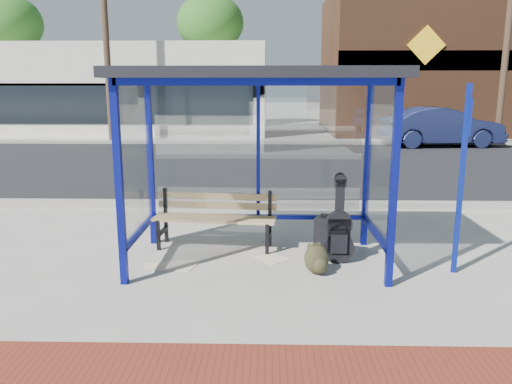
{
  "coord_description": "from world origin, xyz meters",
  "views": [
    {
      "loc": [
        0.13,
        -6.08,
        2.23
      ],
      "look_at": [
        -0.02,
        0.2,
        0.88
      ],
      "focal_mm": 35.0,
      "sensor_mm": 36.0,
      "label": 1
    }
  ],
  "objects_px": {
    "guitar_bag": "(339,232)",
    "suitcase": "(328,238)",
    "bench": "(215,215)",
    "backpack": "(317,260)",
    "parked_car": "(441,127)"
  },
  "relations": [
    {
      "from": "guitar_bag",
      "to": "suitcase",
      "type": "xyz_separation_m",
      "value": [
        -0.11,
        0.17,
        -0.13
      ]
    },
    {
      "from": "bench",
      "to": "backpack",
      "type": "distance_m",
      "value": 1.68
    },
    {
      "from": "guitar_bag",
      "to": "backpack",
      "type": "distance_m",
      "value": 0.55
    },
    {
      "from": "guitar_bag",
      "to": "suitcase",
      "type": "distance_m",
      "value": 0.24
    },
    {
      "from": "suitcase",
      "to": "guitar_bag",
      "type": "bearing_deg",
      "value": -37.92
    },
    {
      "from": "suitcase",
      "to": "parked_car",
      "type": "xyz_separation_m",
      "value": [
        5.56,
        12.29,
        0.44
      ]
    },
    {
      "from": "backpack",
      "to": "suitcase",
      "type": "bearing_deg",
      "value": 50.85
    },
    {
      "from": "suitcase",
      "to": "bench",
      "type": "bearing_deg",
      "value": -176.58
    },
    {
      "from": "suitcase",
      "to": "parked_car",
      "type": "bearing_deg",
      "value": 84.89
    },
    {
      "from": "backpack",
      "to": "parked_car",
      "type": "distance_m",
      "value": 14.1
    },
    {
      "from": "bench",
      "to": "backpack",
      "type": "xyz_separation_m",
      "value": [
        1.33,
        -1.0,
        -0.28
      ]
    },
    {
      "from": "guitar_bag",
      "to": "parked_car",
      "type": "distance_m",
      "value": 13.61
    },
    {
      "from": "bench",
      "to": "parked_car",
      "type": "xyz_separation_m",
      "value": [
        7.08,
        11.86,
        0.27
      ]
    },
    {
      "from": "guitar_bag",
      "to": "suitcase",
      "type": "height_order",
      "value": "guitar_bag"
    },
    {
      "from": "parked_car",
      "to": "guitar_bag",
      "type": "bearing_deg",
      "value": 150.76
    }
  ]
}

